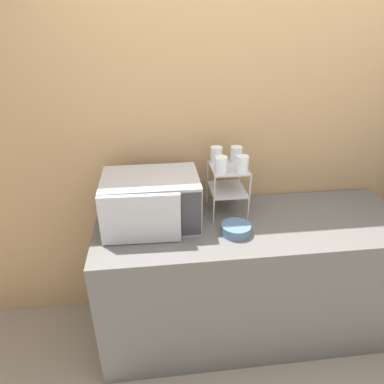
{
  "coord_description": "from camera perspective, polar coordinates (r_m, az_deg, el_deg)",
  "views": [
    {
      "loc": [
        -0.59,
        -1.38,
        2.02
      ],
      "look_at": [
        -0.37,
        0.38,
        1.11
      ],
      "focal_mm": 32.0,
      "sensor_mm": 36.0,
      "label": 1
    }
  ],
  "objects": [
    {
      "name": "dish_rack",
      "position": [
        2.13,
        6.01,
        2.05
      ],
      "size": [
        0.22,
        0.26,
        0.31
      ],
      "color": "#B2B2B7",
      "rests_on": "counter"
    },
    {
      "name": "glass_back_left",
      "position": [
        2.14,
        4.07,
        6.25
      ],
      "size": [
        0.07,
        0.07,
        0.1
      ],
      "color": "silver",
      "rests_on": "dish_rack"
    },
    {
      "name": "bowl",
      "position": [
        2.01,
        7.35,
        -6.19
      ],
      "size": [
        0.17,
        0.17,
        0.06
      ],
      "color": "slate",
      "rests_on": "counter"
    },
    {
      "name": "glass_back_right",
      "position": [
        2.16,
        7.38,
        6.26
      ],
      "size": [
        0.07,
        0.07,
        0.1
      ],
      "color": "silver",
      "rests_on": "dish_rack"
    },
    {
      "name": "counter",
      "position": [
        2.41,
        9.28,
        -13.97
      ],
      "size": [
        1.93,
        0.68,
        0.89
      ],
      "color": "#595654",
      "rests_on": "ground_plane"
    },
    {
      "name": "glass_front_left",
      "position": [
        1.99,
        4.84,
        4.53
      ],
      "size": [
        0.07,
        0.07,
        0.1
      ],
      "color": "silver",
      "rests_on": "dish_rack"
    },
    {
      "name": "ground_plane",
      "position": [
        2.52,
        10.69,
        -26.74
      ],
      "size": [
        12.0,
        12.0,
        0.0
      ],
      "primitive_type": "plane",
      "color": "gray"
    },
    {
      "name": "wall_back",
      "position": [
        2.3,
        8.38,
        8.82
      ],
      "size": [
        8.0,
        0.06,
        2.6
      ],
      "color": "tan",
      "rests_on": "ground_plane"
    },
    {
      "name": "microwave",
      "position": [
        2.03,
        -6.89,
        -1.57
      ],
      "size": [
        0.56,
        0.42,
        0.31
      ],
      "color": "#ADADB2",
      "rests_on": "counter"
    },
    {
      "name": "glass_front_right",
      "position": [
        2.01,
        8.37,
        4.63
      ],
      "size": [
        0.07,
        0.07,
        0.1
      ],
      "color": "silver",
      "rests_on": "dish_rack"
    }
  ]
}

